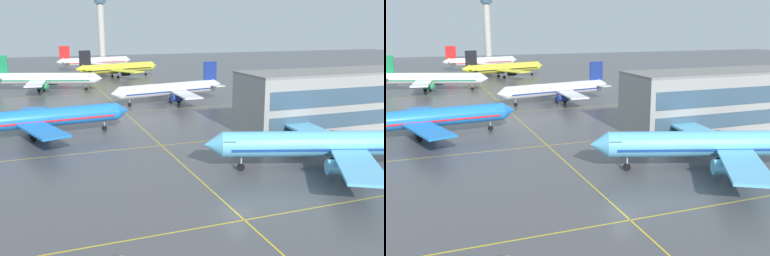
{
  "view_description": "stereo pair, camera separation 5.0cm",
  "coord_description": "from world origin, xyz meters",
  "views": [
    {
      "loc": [
        -22.58,
        -44.12,
        22.87
      ],
      "look_at": [
        5.53,
        30.81,
        3.6
      ],
      "focal_mm": 39.81,
      "sensor_mm": 36.0,
      "label": 1
    },
    {
      "loc": [
        -22.53,
        -44.13,
        22.87
      ],
      "look_at": [
        5.53,
        30.81,
        3.6
      ],
      "focal_mm": 39.81,
      "sensor_mm": 36.0,
      "label": 2
    }
  ],
  "objects": [
    {
      "name": "airliner_distant_taxiway",
      "position": [
        9.06,
        187.76,
        4.39
      ],
      "size": [
        41.11,
        34.9,
        12.86
      ],
      "color": "white",
      "rests_on": "ground"
    },
    {
      "name": "airliner_front_gate",
      "position": [
        21.69,
        9.7,
        4.35
      ],
      "size": [
        39.89,
        34.12,
        12.73
      ],
      "color": "#5BB7E5",
      "rests_on": "ground"
    },
    {
      "name": "terminal_building",
      "position": [
        47.0,
        32.74,
        6.65
      ],
      "size": [
        57.11,
        14.16,
        13.3
      ],
      "color": "gray",
      "rests_on": "ground"
    },
    {
      "name": "airliner_far_left_stand",
      "position": [
        -18.44,
        117.61,
        4.31
      ],
      "size": [
        39.57,
        33.85,
        12.64
      ],
      "color": "white",
      "rests_on": "ground"
    },
    {
      "name": "taxiway_markings",
      "position": [
        0.0,
        50.76,
        0.0
      ],
      "size": [
        125.35,
        154.75,
        0.01
      ],
      "color": "yellow",
      "rests_on": "ground"
    },
    {
      "name": "airliner_far_right_stand",
      "position": [
        13.78,
        147.84,
        4.32
      ],
      "size": [
        39.91,
        34.06,
        12.64
      ],
      "color": "yellow",
      "rests_on": "ground"
    },
    {
      "name": "control_tower",
      "position": [
        29.19,
        290.14,
        25.29
      ],
      "size": [
        8.82,
        8.82,
        44.2
      ],
      "color": "#ADA89E",
      "rests_on": "ground"
    },
    {
      "name": "airliner_third_row",
      "position": [
        16.48,
        78.74,
        4.02
      ],
      "size": [
        37.77,
        32.14,
        11.78
      ],
      "color": "white",
      "rests_on": "ground"
    },
    {
      "name": "ground_plane",
      "position": [
        0.0,
        0.0,
        0.0
      ],
      "size": [
        600.0,
        600.0,
        0.0
      ],
      "primitive_type": "plane",
      "color": "#4C4C4F"
    },
    {
      "name": "airliner_second_row",
      "position": [
        -22.14,
        47.96,
        4.11
      ],
      "size": [
        38.7,
        33.2,
        12.03
      ],
      "color": "blue",
      "rests_on": "ground"
    }
  ]
}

